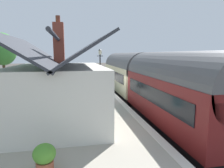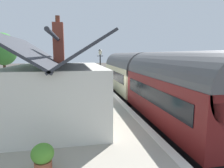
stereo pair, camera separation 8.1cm
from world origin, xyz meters
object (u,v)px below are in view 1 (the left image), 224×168
Objects in this scene: train at (143,80)px; planter_bench_left at (64,89)px; tree_distant at (2,49)px; station_sign_board at (97,75)px; bench_by_lamp at (84,78)px; lamp_post_platform at (100,62)px; planter_edge_far at (44,157)px; planter_under_sign at (80,82)px; bench_platform_end at (88,85)px; planter_bench_right at (64,80)px; station_building at (59,90)px.

train is 6.78m from planter_bench_left.
station_sign_board is at bearing -103.65° from tree_distant.
bench_by_lamp is 0.38× the size of lamp_post_platform.
train is at bearing -34.07° from planter_edge_far.
tree_distant is at bearing 57.95° from train.
tree_distant reaches higher than planter_under_sign.
lamp_post_platform is (-6.64, -0.96, 2.09)m from bench_by_lamp.
bench_platform_end is at bearing -71.69° from planter_bench_left.
station_sign_board is (1.80, -1.00, 0.71)m from bench_platform_end.
station_sign_board reaches higher than planter_edge_far.
planter_edge_far is (-9.06, 6.13, -0.85)m from train.
planter_under_sign is at bearing -29.90° from planter_bench_left.
lamp_post_platform is 0.58× the size of tree_distant.
bench_by_lamp is 1.59× the size of planter_under_sign.
lamp_post_platform is at bearing -108.14° from planter_bench_left.
bench_platform_end is 1.79× the size of planter_edge_far.
bench_by_lamp reaches higher than planter_bench_right.
tree_distant reaches higher than planter_bench_left.
bench_platform_end is 5.45m from planter_bench_right.
tree_distant is (7.64, 12.21, 2.44)m from train.
train is at bearing -139.65° from planter_under_sign.
planter_under_sign is (9.90, -1.37, -1.01)m from station_building.
planter_bench_left is at bearing -127.70° from tree_distant.
station_sign_board is (-3.15, -1.07, 0.71)m from bench_by_lamp.
bench_platform_end is at bearing -179.25° from bench_by_lamp.
lamp_post_platform is (-1.69, -0.90, 2.09)m from bench_platform_end.
planter_bench_right is (4.93, 2.31, -0.17)m from bench_platform_end.
planter_bench_right is at bearing -81.61° from tree_distant.
planter_edge_far is at bearing -179.59° from planter_bench_right.
lamp_post_platform is at bearing -154.14° from planter_bench_right.
planter_bench_left is (-0.70, 2.12, -0.21)m from bench_platform_end.
planter_bench_left is 3.91m from lamp_post_platform.
planter_edge_far is 14.81m from station_sign_board.
bench_platform_end is 9.76m from tree_distant.
planter_under_sign is at bearing 19.93° from bench_platform_end.
station_building is at bearing 162.90° from station_sign_board.
bench_platform_end is 1.60× the size of planter_under_sign.
bench_platform_end and bench_by_lamp have the same top height.
bench_by_lamp is (13.03, -1.97, -0.99)m from station_building.
bench_platform_end is (8.07, -2.04, -0.99)m from station_building.
planter_edge_far is 17.58m from planter_bench_right.
planter_edge_far is at bearing 173.13° from bench_by_lamp.
planter_bench_left is (2.89, 6.06, -1.01)m from train.
lamp_post_platform reaches higher than planter_bench_left.
tree_distant is (4.75, 6.15, 3.44)m from planter_bench_left.
lamp_post_platform reaches higher than station_sign_board.
station_building is at bearing -178.79° from planter_bench_right.
planter_edge_far is (-4.57, 0.15, -1.04)m from station_building.
lamp_post_platform is (6.39, -2.93, 1.09)m from station_building.
station_sign_board is (-3.13, -3.31, 0.88)m from planter_bench_right.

